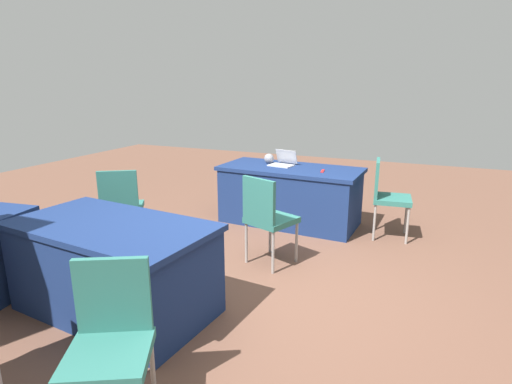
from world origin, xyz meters
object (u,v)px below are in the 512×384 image
chair_aisle (121,204)px  chair_near_front (110,336)px  scissors_red (323,171)px  table_mid_right (114,268)px  table_foreground (290,195)px  yarn_ball (269,159)px  laptop_silver (283,163)px  chair_back_row (387,193)px  chair_tucked_right (267,215)px

chair_aisle → chair_near_front: bearing=-82.7°
chair_aisle → scissors_red: chair_aisle is taller
chair_near_front → scissors_red: (-0.27, -3.57, 0.25)m
table_mid_right → scissors_red: scissors_red is taller
table_foreground → yarn_ball: 0.60m
table_foreground → laptop_silver: (0.14, -0.08, 0.43)m
table_mid_right → chair_near_front: chair_near_front is taller
table_mid_right → yarn_ball: bearing=-94.9°
chair_aisle → chair_back_row: (-2.73, -1.60, 0.01)m
chair_near_front → yarn_ball: bearing=-109.6°
chair_near_front → yarn_ball: chair_near_front is taller
yarn_ball → scissors_red: yarn_ball is taller
table_foreground → chair_tucked_right: bearing=98.8°
scissors_red → chair_near_front: bearing=-12.0°
table_mid_right → chair_aisle: 1.39m
table_foreground → scissors_red: scissors_red is taller
chair_back_row → laptop_silver: laptop_silver is taller
table_mid_right → chair_near_front: 1.23m
chair_aisle → yarn_ball: (-1.10, -1.79, 0.30)m
table_foreground → table_mid_right: 2.80m
table_mid_right → chair_back_row: chair_back_row is taller
yarn_ball → chair_aisle: bearing=58.5°
table_mid_right → chair_tucked_right: size_ratio=1.84×
chair_aisle → scissors_red: 2.49m
chair_near_front → chair_tucked_right: chair_tucked_right is taller
table_foreground → chair_back_row: chair_back_row is taller
chair_aisle → table_foreground: bearing=16.1°
table_mid_right → scissors_red: 2.88m
chair_tucked_right → chair_aisle: chair_tucked_right is taller
yarn_ball → scissors_red: 0.86m
table_foreground → chair_near_front: (-0.19, 3.66, 0.14)m
chair_back_row → chair_tucked_right: bearing=-44.2°
table_mid_right → chair_aisle: (0.85, -1.09, 0.16)m
table_mid_right → chair_near_front: bearing=131.2°
chair_tucked_right → chair_back_row: bearing=72.7°
laptop_silver → table_mid_right: bearing=90.9°
chair_tucked_right → chair_back_row: 1.71m
table_mid_right → chair_aisle: chair_aisle is taller
chair_tucked_right → chair_aisle: size_ratio=1.01×
table_foreground → chair_near_front: chair_near_front is taller
table_foreground → chair_back_row: bearing=178.2°
table_mid_right → laptop_silver: laptop_silver is taller
table_foreground → chair_tucked_right: chair_tucked_right is taller
chair_near_front → laptop_silver: size_ratio=2.58×
table_foreground → chair_near_front: 3.66m
yarn_ball → scissors_red: (-0.83, 0.24, -0.06)m
table_mid_right → chair_back_row: (-1.88, -2.69, 0.17)m
chair_near_front → laptop_silver: (0.33, -3.73, 0.28)m
scissors_red → laptop_silver: bearing=-113.1°
chair_tucked_right → laptop_silver: (0.35, -1.47, 0.26)m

